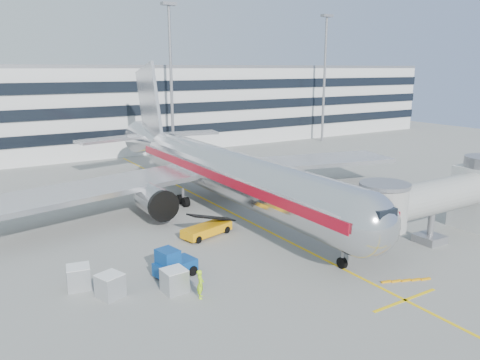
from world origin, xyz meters
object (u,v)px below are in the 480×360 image
cargo_container_left (110,286)px  cargo_container_front (174,280)px  belt_loader (207,229)px  baggage_tug (173,264)px  main_jet (218,169)px  cargo_container_right (79,277)px  ramp_worker (200,284)px

cargo_container_left → cargo_container_front: (4.00, -1.58, 0.01)m
belt_loader → baggage_tug: (-6.15, -6.38, 0.28)m
baggage_tug → cargo_container_left: baggage_tug is taller
main_jet → belt_loader: 10.25m
main_jet → baggage_tug: (-11.70, -14.24, -3.25)m
belt_loader → baggage_tug: 8.87m
belt_loader → cargo_container_left: bearing=-147.5°
main_jet → cargo_container_right: main_jet is taller
baggage_tug → cargo_container_front: size_ratio=2.02×
main_jet → cargo_container_front: (-12.58, -16.46, -3.41)m
main_jet → cargo_container_front: size_ratio=31.12×
cargo_container_right → belt_loader: bearing=20.2°
belt_loader → cargo_container_right: 13.36m
main_jet → cargo_container_front: bearing=-127.4°
main_jet → cargo_container_right: bearing=-145.4°
baggage_tug → cargo_container_right: baggage_tug is taller
cargo_container_front → ramp_worker: 2.09m
cargo_container_right → baggage_tug: bearing=-15.4°
baggage_tug → cargo_container_right: bearing=164.6°
main_jet → cargo_container_front: main_jet is taller
cargo_container_right → main_jet: bearing=34.6°
baggage_tug → cargo_container_left: size_ratio=1.69×
cargo_container_front → ramp_worker: ramp_worker is taller
cargo_container_front → baggage_tug: bearing=68.4°
belt_loader → ramp_worker: 11.93m
main_jet → cargo_container_left: size_ratio=26.12×
main_jet → ramp_worker: bearing=-122.2°
ramp_worker → main_jet: bearing=-3.8°
cargo_container_left → ramp_worker: bearing=-33.1°
belt_loader → baggage_tug: bearing=-134.0°
cargo_container_right → ramp_worker: (6.62, -5.74, 0.18)m
baggage_tug → cargo_container_right: size_ratio=1.82×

